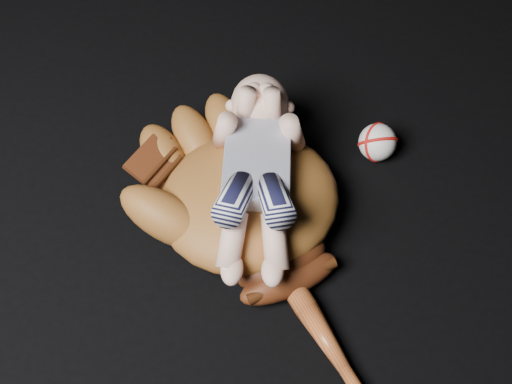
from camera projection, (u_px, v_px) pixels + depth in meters
baseball_glove at (249, 194)px, 1.09m from camera, size 0.51×0.55×0.14m
newborn_baby at (256, 174)px, 1.04m from camera, size 0.24×0.41×0.16m
baseball_bat at (315, 321)px, 1.01m from camera, size 0.18×0.41×0.04m
baseball at (378, 142)px, 1.20m from camera, size 0.09×0.09×0.07m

